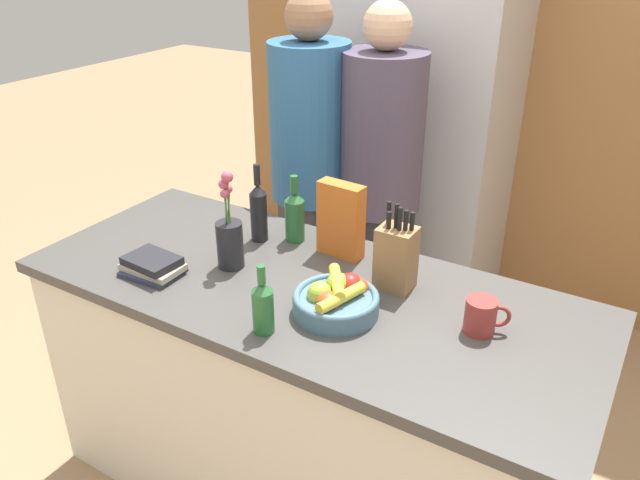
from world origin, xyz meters
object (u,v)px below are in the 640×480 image
object	(u,v)px
coffee_mug	(482,316)
bottle_oil	(259,211)
fruit_bowl	(337,299)
book_stack	(152,266)
knife_block	(396,257)
person_in_blue	(380,179)
cereal_box	(341,220)
person_at_sink	(310,168)
bottle_wine	(295,215)
flower_vase	(230,239)
refrigerator	(423,133)
bottle_vinegar	(263,306)

from	to	relation	value
coffee_mug	bottle_oil	bearing A→B (deg)	170.90
fruit_bowl	book_stack	size ratio (longest dim) A/B	1.30
knife_block	person_in_blue	size ratio (longest dim) A/B	0.17
cereal_box	fruit_bowl	bearing A→B (deg)	-62.17
book_stack	cereal_box	bearing A→B (deg)	43.78
person_at_sink	person_in_blue	distance (m)	0.32
person_in_blue	bottle_wine	bearing A→B (deg)	-92.00
bottle_oil	bottle_wine	distance (m)	0.13
person_at_sink	flower_vase	bearing A→B (deg)	-54.39
knife_block	bottle_oil	world-z (taller)	bottle_oil
flower_vase	coffee_mug	size ratio (longest dim) A/B	2.74
refrigerator	coffee_mug	world-z (taller)	refrigerator
fruit_bowl	bottle_wine	distance (m)	0.49
book_stack	bottle_wine	distance (m)	0.53
book_stack	person_at_sink	distance (m)	0.99
flower_vase	bottle_wine	distance (m)	0.28
fruit_bowl	person_at_sink	size ratio (longest dim) A/B	0.15
person_at_sink	cereal_box	bearing A→B (deg)	-27.54
book_stack	bottle_oil	xyz separation A→B (m)	(0.15, 0.38, 0.08)
flower_vase	coffee_mug	bearing A→B (deg)	4.74
cereal_box	knife_block	bearing A→B (deg)	-21.41
book_stack	bottle_oil	world-z (taller)	bottle_oil
bottle_wine	coffee_mug	bearing A→B (deg)	-15.05
bottle_wine	person_at_sink	xyz separation A→B (m)	(-0.27, 0.54, -0.04)
bottle_oil	person_in_blue	size ratio (longest dim) A/B	0.17
fruit_bowl	book_stack	xyz separation A→B (m)	(-0.63, -0.12, -0.02)
coffee_mug	bottle_oil	world-z (taller)	bottle_oil
person_in_blue	refrigerator	bearing A→B (deg)	96.86
knife_block	bottle_vinegar	distance (m)	0.46
coffee_mug	bottle_vinegar	size ratio (longest dim) A/B	0.58
bottle_vinegar	person_in_blue	distance (m)	1.15
knife_block	person_in_blue	distance (m)	0.84
fruit_bowl	bottle_vinegar	bearing A→B (deg)	-123.44
refrigerator	flower_vase	world-z (taller)	refrigerator
bottle_oil	fruit_bowl	bearing A→B (deg)	-29.14
knife_block	person_at_sink	distance (m)	0.97
bottle_wine	person_at_sink	world-z (taller)	person_at_sink
cereal_box	flower_vase	bearing A→B (deg)	-135.93
fruit_bowl	bottle_wine	size ratio (longest dim) A/B	1.03
knife_block	bottle_wine	bearing A→B (deg)	166.23
cereal_box	person_at_sink	distance (m)	0.73
knife_block	person_at_sink	world-z (taller)	person_at_sink
fruit_bowl	bottle_wine	world-z (taller)	bottle_wine
bottle_oil	person_at_sink	world-z (taller)	person_at_sink
bottle_vinegar	book_stack	bearing A→B (deg)	171.85
fruit_bowl	person_in_blue	xyz separation A→B (m)	(-0.33, 0.94, -0.01)
refrigerator	coffee_mug	bearing A→B (deg)	-61.37
flower_vase	book_stack	size ratio (longest dim) A/B	1.73
person_at_sink	refrigerator	bearing A→B (deg)	91.36
knife_block	coffee_mug	xyz separation A→B (m)	(0.31, -0.09, -0.06)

